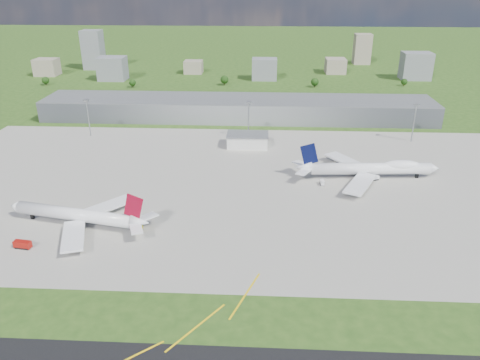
{
  "coord_description": "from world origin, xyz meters",
  "views": [
    {
      "loc": [
        20.14,
        -189.37,
        104.53
      ],
      "look_at": [
        8.97,
        25.0,
        9.0
      ],
      "focal_mm": 35.0,
      "sensor_mm": 36.0,
      "label": 1
    }
  ],
  "objects_px": {
    "van_white_far": "(375,178)",
    "van_white_near": "(322,183)",
    "fire_truck": "(23,245)",
    "tug_yellow": "(139,227)",
    "airliner_red_twin": "(80,216)",
    "airliner_blue_quad": "(370,169)"
  },
  "relations": [
    {
      "from": "van_white_near",
      "to": "van_white_far",
      "type": "relative_size",
      "value": 0.93
    },
    {
      "from": "fire_truck",
      "to": "van_white_far",
      "type": "relative_size",
      "value": 1.47
    },
    {
      "from": "airliner_red_twin",
      "to": "van_white_near",
      "type": "distance_m",
      "value": 124.31
    },
    {
      "from": "airliner_red_twin",
      "to": "van_white_near",
      "type": "relative_size",
      "value": 14.6
    },
    {
      "from": "fire_truck",
      "to": "van_white_far",
      "type": "bearing_deg",
      "value": 34.07
    },
    {
      "from": "fire_truck",
      "to": "van_white_near",
      "type": "xyz_separation_m",
      "value": [
        130.6,
        70.27,
        -0.4
      ]
    },
    {
      "from": "airliner_red_twin",
      "to": "van_white_near",
      "type": "xyz_separation_m",
      "value": [
        113.5,
        50.55,
        -3.9
      ]
    },
    {
      "from": "van_white_near",
      "to": "van_white_far",
      "type": "bearing_deg",
      "value": -79.93
    },
    {
      "from": "airliner_blue_quad",
      "to": "fire_truck",
      "type": "height_order",
      "value": "airliner_blue_quad"
    },
    {
      "from": "airliner_red_twin",
      "to": "tug_yellow",
      "type": "height_order",
      "value": "airliner_red_twin"
    },
    {
      "from": "airliner_red_twin",
      "to": "airliner_blue_quad",
      "type": "height_order",
      "value": "airliner_blue_quad"
    },
    {
      "from": "tug_yellow",
      "to": "van_white_far",
      "type": "xyz_separation_m",
      "value": [
        116.25,
        59.64,
        0.23
      ]
    },
    {
      "from": "van_white_far",
      "to": "airliner_blue_quad",
      "type": "bearing_deg",
      "value": 109.63
    },
    {
      "from": "tug_yellow",
      "to": "airliner_red_twin",
      "type": "bearing_deg",
      "value": 165.75
    },
    {
      "from": "van_white_far",
      "to": "van_white_near",
      "type": "bearing_deg",
      "value": 170.82
    },
    {
      "from": "airliner_red_twin",
      "to": "van_white_near",
      "type": "height_order",
      "value": "airliner_red_twin"
    },
    {
      "from": "airliner_red_twin",
      "to": "fire_truck",
      "type": "relative_size",
      "value": 9.26
    },
    {
      "from": "airliner_blue_quad",
      "to": "van_white_near",
      "type": "bearing_deg",
      "value": -163.13
    },
    {
      "from": "tug_yellow",
      "to": "van_white_far",
      "type": "distance_m",
      "value": 130.65
    },
    {
      "from": "van_white_near",
      "to": "van_white_far",
      "type": "xyz_separation_m",
      "value": [
        29.52,
        7.55,
        0.01
      ]
    },
    {
      "from": "airliner_red_twin",
      "to": "van_white_far",
      "type": "distance_m",
      "value": 154.42
    },
    {
      "from": "airliner_red_twin",
      "to": "tug_yellow",
      "type": "distance_m",
      "value": 27.13
    }
  ]
}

